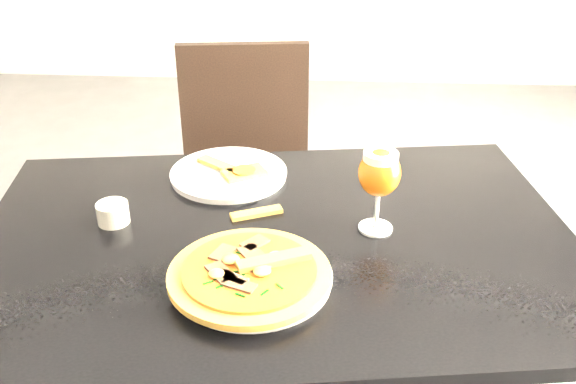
# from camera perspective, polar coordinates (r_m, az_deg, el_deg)

# --- Properties ---
(dining_table) EXTENTS (1.30, 0.96, 0.75)m
(dining_table) POSITION_cam_1_polar(r_m,az_deg,el_deg) (1.34, -0.94, -7.20)
(dining_table) COLOR black
(dining_table) RESTS_ON ground
(chair_far) EXTENTS (0.47, 0.47, 0.91)m
(chair_far) POSITION_cam_1_polar(r_m,az_deg,el_deg) (2.01, -3.70, 0.77)
(chair_far) COLOR black
(chair_far) RESTS_ON ground
(plate_main) EXTENTS (0.34, 0.34, 0.02)m
(plate_main) POSITION_cam_1_polar(r_m,az_deg,el_deg) (1.16, -3.16, -7.61)
(plate_main) COLOR silver
(plate_main) RESTS_ON dining_table
(pizza) EXTENTS (0.29, 0.29, 0.03)m
(pizza) POSITION_cam_1_polar(r_m,az_deg,el_deg) (1.15, -3.39, -7.17)
(pizza) COLOR olive
(pizza) RESTS_ON plate_main
(plate_second) EXTENTS (0.30, 0.30, 0.01)m
(plate_second) POSITION_cam_1_polar(r_m,az_deg,el_deg) (1.52, -5.29, 1.62)
(plate_second) COLOR silver
(plate_second) RESTS_ON dining_table
(crust_scraps) EXTENTS (0.18, 0.13, 0.01)m
(crust_scraps) POSITION_cam_1_polar(r_m,az_deg,el_deg) (1.51, -4.69, 1.97)
(crust_scraps) COLOR olive
(crust_scraps) RESTS_ON plate_second
(loose_crust) EXTENTS (0.11, 0.07, 0.01)m
(loose_crust) POSITION_cam_1_polar(r_m,az_deg,el_deg) (1.36, -2.82, -1.87)
(loose_crust) COLOR olive
(loose_crust) RESTS_ON dining_table
(sauce_cup) EXTENTS (0.07, 0.07, 0.04)m
(sauce_cup) POSITION_cam_1_polar(r_m,az_deg,el_deg) (1.37, -15.31, -1.75)
(sauce_cup) COLOR #B8B4A5
(sauce_cup) RESTS_ON dining_table
(beer_glass) EXTENTS (0.08, 0.08, 0.18)m
(beer_glass) POSITION_cam_1_polar(r_m,az_deg,el_deg) (1.26, 8.14, 1.64)
(beer_glass) COLOR silver
(beer_glass) RESTS_ON dining_table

